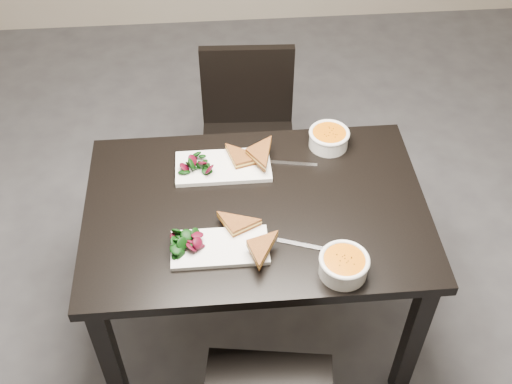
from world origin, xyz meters
TOP-DOWN VIEW (x-y plane):
  - ground at (0.00, 0.00)m, footprint 5.00×5.00m
  - table at (0.06, -0.04)m, footprint 1.20×0.80m
  - chair_far at (0.09, 0.70)m, footprint 0.44×0.44m
  - plate_near at (-0.07, -0.22)m, footprint 0.32×0.16m
  - sandwich_near at (-0.00, -0.21)m, footprint 0.20×0.18m
  - salad_near at (-0.17, -0.22)m, footprint 0.10×0.09m
  - soup_bowl_near at (0.31, -0.35)m, footprint 0.16×0.16m
  - cutlery_near at (0.21, -0.23)m, footprint 0.18×0.07m
  - plate_far at (-0.04, 0.16)m, footprint 0.35×0.18m
  - sandwich_far at (0.02, 0.15)m, footprint 0.20×0.17m
  - salad_far at (-0.14, 0.16)m, footprint 0.11×0.10m
  - soup_bowl_far at (0.37, 0.26)m, footprint 0.16×0.16m
  - cutlery_far at (0.22, 0.16)m, footprint 0.18×0.05m

SIDE VIEW (x-z plane):
  - ground at x=0.00m, z-range 0.00..0.00m
  - chair_far at x=0.09m, z-range 0.06..0.91m
  - table at x=0.06m, z-range 0.28..1.03m
  - cutlery_near at x=0.21m, z-range 0.75..0.75m
  - cutlery_far at x=0.22m, z-range 0.75..0.75m
  - plate_near at x=-0.07m, z-range 0.75..0.77m
  - plate_far at x=-0.04m, z-range 0.75..0.77m
  - salad_near at x=-0.17m, z-range 0.77..0.81m
  - soup_bowl_far at x=0.37m, z-range 0.75..0.82m
  - soup_bowl_near at x=0.31m, z-range 0.75..0.83m
  - salad_far at x=-0.14m, z-range 0.77..0.82m
  - sandwich_near at x=0.00m, z-range 0.77..0.82m
  - sandwich_far at x=0.02m, z-range 0.77..0.82m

